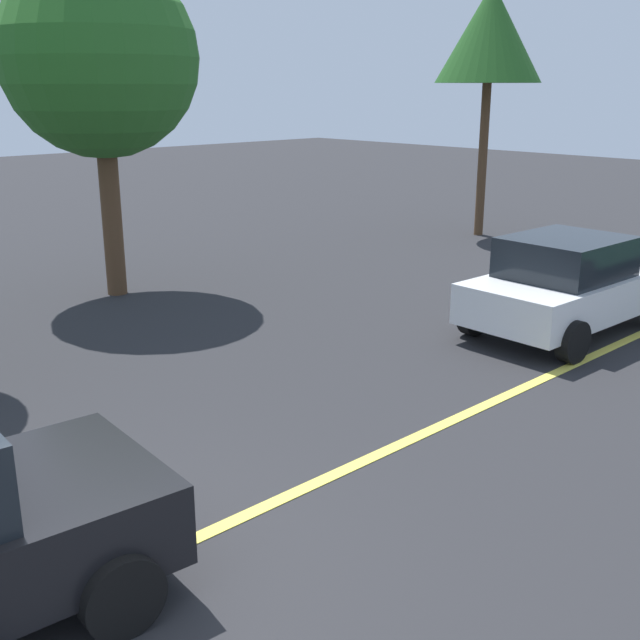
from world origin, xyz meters
name	(u,v)px	position (x,y,z in m)	size (l,w,h in m)	color
ground_plane	(89,588)	(0.00, 0.00, 0.00)	(80.00, 80.00, 0.00)	#262628
lane_marking_centre	(351,467)	(3.00, 0.00, 0.01)	(28.00, 0.16, 0.01)	#E0D14C
car_white_behind_van	(568,284)	(8.95, 0.95, 0.80)	(3.91, 2.08, 1.59)	white
tree_left_verge	(490,35)	(15.08, 7.05, 5.10)	(2.70, 2.70, 6.34)	#513823
tree_right_verge	(99,59)	(4.82, 8.16, 4.33)	(3.56, 3.56, 6.13)	#513823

